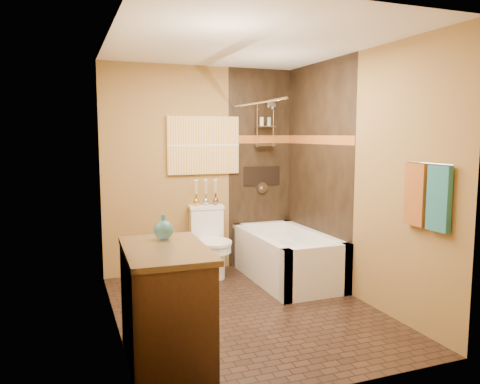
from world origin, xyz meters
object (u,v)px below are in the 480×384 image
bathtub (286,261)px  vanity (165,304)px  toilet (211,241)px  sunset_painting (203,145)px

bathtub → vanity: vanity is taller
toilet → vanity: vanity is taller
sunset_painting → bathtub: (0.78, -0.73, -1.33)m
vanity → sunset_painting: bearing=68.5°
bathtub → vanity: (-1.72, -1.46, 0.21)m
sunset_painting → vanity: (-0.95, -2.19, -1.12)m
sunset_painting → toilet: sunset_painting is taller
toilet → vanity: bearing=-111.3°
bathtub → vanity: bearing=-139.7°
toilet → vanity: (-0.95, -1.92, 0.02)m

